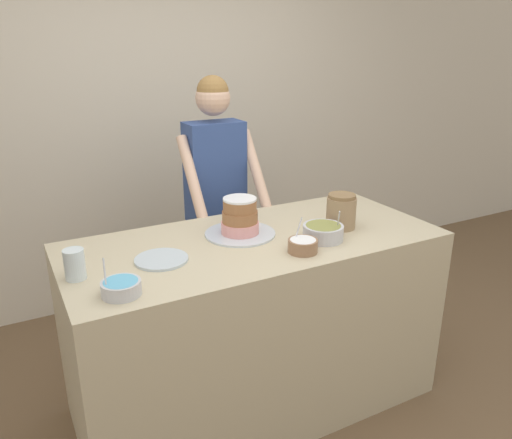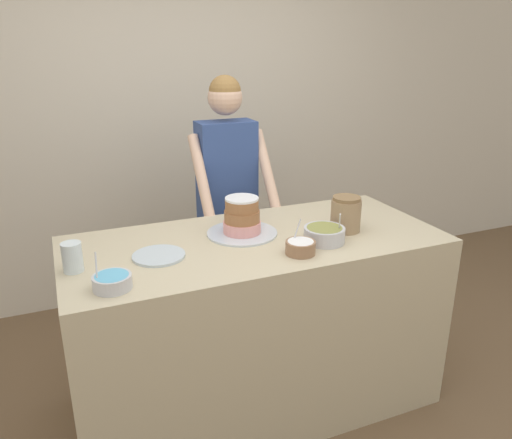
# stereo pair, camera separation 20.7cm
# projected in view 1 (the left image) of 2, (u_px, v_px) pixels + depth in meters

# --- Properties ---
(wall_back) EXTENTS (10.00, 0.05, 2.60)m
(wall_back) POSITION_uv_depth(u_px,v_px,m) (156.00, 123.00, 3.54)
(wall_back) COLOR beige
(wall_back) RESTS_ON ground_plane
(counter) EXTENTS (1.82, 0.81, 0.95)m
(counter) POSITION_uv_depth(u_px,v_px,m) (255.00, 324.00, 2.57)
(counter) COLOR #C6B793
(counter) RESTS_ON ground_plane
(person_baker) EXTENTS (0.46, 0.45, 1.67)m
(person_baker) POSITION_uv_depth(u_px,v_px,m) (216.00, 184.00, 3.00)
(person_baker) COLOR #2D2D38
(person_baker) RESTS_ON ground_plane
(cake) EXTENTS (0.35, 0.35, 0.19)m
(cake) POSITION_uv_depth(u_px,v_px,m) (240.00, 220.00, 2.44)
(cake) COLOR silver
(cake) RESTS_ON counter
(frosting_bowl_blue) EXTENTS (0.15, 0.15, 0.15)m
(frosting_bowl_blue) POSITION_uv_depth(u_px,v_px,m) (121.00, 287.00, 1.87)
(frosting_bowl_blue) COLOR silver
(frosting_bowl_blue) RESTS_ON counter
(frosting_bowl_white) EXTENTS (0.14, 0.14, 0.15)m
(frosting_bowl_white) POSITION_uv_depth(u_px,v_px,m) (303.00, 245.00, 2.25)
(frosting_bowl_white) COLOR #936B4C
(frosting_bowl_white) RESTS_ON counter
(frosting_bowl_olive) EXTENTS (0.20, 0.20, 0.16)m
(frosting_bowl_olive) POSITION_uv_depth(u_px,v_px,m) (323.00, 232.00, 2.39)
(frosting_bowl_olive) COLOR silver
(frosting_bowl_olive) RESTS_ON counter
(drinking_glass) EXTENTS (0.08, 0.08, 0.13)m
(drinking_glass) POSITION_uv_depth(u_px,v_px,m) (75.00, 264.00, 1.98)
(drinking_glass) COLOR silver
(drinking_glass) RESTS_ON counter
(ceramic_plate) EXTENTS (0.23, 0.23, 0.01)m
(ceramic_plate) POSITION_uv_depth(u_px,v_px,m) (161.00, 259.00, 2.17)
(ceramic_plate) COLOR silver
(ceramic_plate) RESTS_ON counter
(stoneware_jar) EXTENTS (0.15, 0.15, 0.18)m
(stoneware_jar) POSITION_uv_depth(u_px,v_px,m) (341.00, 211.00, 2.53)
(stoneware_jar) COLOR #9E7F5B
(stoneware_jar) RESTS_ON counter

